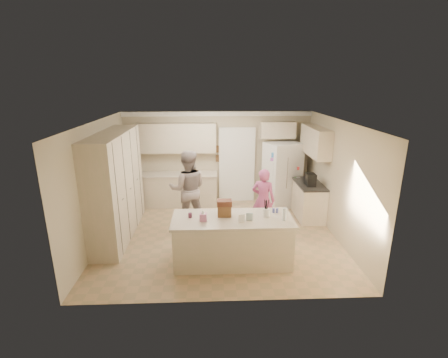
{
  "coord_description": "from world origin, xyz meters",
  "views": [
    {
      "loc": [
        -0.2,
        -6.72,
        3.41
      ],
      "look_at": [
        0.1,
        0.35,
        1.25
      ],
      "focal_mm": 26.0,
      "sensor_mm": 36.0,
      "label": 1
    }
  ],
  "objects_px": {
    "refrigerator": "(282,175)",
    "teen_girl": "(263,200)",
    "dollhouse_body": "(224,211)",
    "island_base": "(232,241)",
    "utensil_crock": "(266,213)",
    "tissue_box": "(203,217)",
    "teen_boy": "(188,189)",
    "coffee_maker": "(311,180)"
  },
  "relations": [
    {
      "from": "utensil_crock",
      "to": "teen_boy",
      "type": "bearing_deg",
      "value": 134.02
    },
    {
      "from": "coffee_maker",
      "to": "teen_girl",
      "type": "xyz_separation_m",
      "value": [
        -1.24,
        -0.51,
        -0.32
      ]
    },
    {
      "from": "dollhouse_body",
      "to": "teen_boy",
      "type": "bearing_deg",
      "value": 116.45
    },
    {
      "from": "island_base",
      "to": "utensil_crock",
      "type": "xyz_separation_m",
      "value": [
        0.65,
        0.05,
        0.56
      ]
    },
    {
      "from": "refrigerator",
      "to": "tissue_box",
      "type": "xyz_separation_m",
      "value": [
        -2.12,
        -3.02,
        0.1
      ]
    },
    {
      "from": "utensil_crock",
      "to": "refrigerator",
      "type": "bearing_deg",
      "value": 72.2
    },
    {
      "from": "utensil_crock",
      "to": "dollhouse_body",
      "type": "height_order",
      "value": "dollhouse_body"
    },
    {
      "from": "dollhouse_body",
      "to": "teen_girl",
      "type": "height_order",
      "value": "teen_girl"
    },
    {
      "from": "coffee_maker",
      "to": "utensil_crock",
      "type": "xyz_separation_m",
      "value": [
        -1.4,
        -1.85,
        -0.07
      ]
    },
    {
      "from": "coffee_maker",
      "to": "teen_boy",
      "type": "distance_m",
      "value": 3.01
    },
    {
      "from": "coffee_maker",
      "to": "teen_boy",
      "type": "xyz_separation_m",
      "value": [
        -3.0,
        -0.2,
        -0.13
      ]
    },
    {
      "from": "dollhouse_body",
      "to": "teen_boy",
      "type": "relative_size",
      "value": 0.14
    },
    {
      "from": "utensil_crock",
      "to": "teen_boy",
      "type": "distance_m",
      "value": 2.3
    },
    {
      "from": "coffee_maker",
      "to": "teen_girl",
      "type": "distance_m",
      "value": 1.38
    },
    {
      "from": "dollhouse_body",
      "to": "utensil_crock",
      "type": "bearing_deg",
      "value": -3.58
    },
    {
      "from": "tissue_box",
      "to": "teen_girl",
      "type": "bearing_deg",
      "value": 47.62
    },
    {
      "from": "island_base",
      "to": "utensil_crock",
      "type": "height_order",
      "value": "utensil_crock"
    },
    {
      "from": "coffee_maker",
      "to": "utensil_crock",
      "type": "height_order",
      "value": "coffee_maker"
    },
    {
      "from": "refrigerator",
      "to": "teen_girl",
      "type": "relative_size",
      "value": 1.2
    },
    {
      "from": "refrigerator",
      "to": "tissue_box",
      "type": "distance_m",
      "value": 3.69
    },
    {
      "from": "coffee_maker",
      "to": "teen_girl",
      "type": "height_order",
      "value": "teen_girl"
    },
    {
      "from": "island_base",
      "to": "dollhouse_body",
      "type": "height_order",
      "value": "dollhouse_body"
    },
    {
      "from": "refrigerator",
      "to": "island_base",
      "type": "relative_size",
      "value": 0.82
    },
    {
      "from": "utensil_crock",
      "to": "teen_boy",
      "type": "height_order",
      "value": "teen_boy"
    },
    {
      "from": "tissue_box",
      "to": "teen_girl",
      "type": "xyz_separation_m",
      "value": [
        1.36,
        1.49,
        -0.25
      ]
    },
    {
      "from": "dollhouse_body",
      "to": "teen_boy",
      "type": "distance_m",
      "value": 1.79
    },
    {
      "from": "coffee_maker",
      "to": "island_base",
      "type": "xyz_separation_m",
      "value": [
        -2.05,
        -1.9,
        -0.63
      ]
    },
    {
      "from": "teen_girl",
      "to": "utensil_crock",
      "type": "bearing_deg",
      "value": 104.93
    },
    {
      "from": "island_base",
      "to": "teen_boy",
      "type": "relative_size",
      "value": 1.18
    },
    {
      "from": "dollhouse_body",
      "to": "teen_girl",
      "type": "distance_m",
      "value": 1.63
    },
    {
      "from": "teen_boy",
      "to": "island_base",
      "type": "bearing_deg",
      "value": 116.35
    },
    {
      "from": "refrigerator",
      "to": "teen_girl",
      "type": "distance_m",
      "value": 1.72
    },
    {
      "from": "coffee_maker",
      "to": "island_base",
      "type": "height_order",
      "value": "coffee_maker"
    },
    {
      "from": "utensil_crock",
      "to": "island_base",
      "type": "bearing_deg",
      "value": -175.6
    },
    {
      "from": "coffee_maker",
      "to": "tissue_box",
      "type": "height_order",
      "value": "coffee_maker"
    },
    {
      "from": "island_base",
      "to": "tissue_box",
      "type": "height_order",
      "value": "tissue_box"
    },
    {
      "from": "refrigerator",
      "to": "teen_girl",
      "type": "xyz_separation_m",
      "value": [
        -0.76,
        -1.53,
        -0.15
      ]
    },
    {
      "from": "tissue_box",
      "to": "dollhouse_body",
      "type": "height_order",
      "value": "dollhouse_body"
    },
    {
      "from": "tissue_box",
      "to": "dollhouse_body",
      "type": "distance_m",
      "value": 0.45
    },
    {
      "from": "tissue_box",
      "to": "teen_girl",
      "type": "relative_size",
      "value": 0.09
    },
    {
      "from": "island_base",
      "to": "utensil_crock",
      "type": "relative_size",
      "value": 14.67
    },
    {
      "from": "coffee_maker",
      "to": "dollhouse_body",
      "type": "relative_size",
      "value": 1.15
    }
  ]
}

